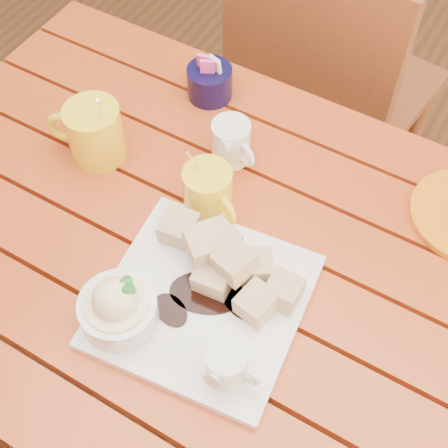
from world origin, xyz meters
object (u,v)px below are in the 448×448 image
Objects in this scene: coffee_mug_left at (93,132)px; coffee_mug_right at (209,191)px; table at (218,284)px; dessert_plate at (186,298)px; chair_far at (323,86)px.

coffee_mug_right is at bearing -18.45° from coffee_mug_left.
coffee_mug_right is (-0.05, 0.07, 0.15)m from table.
dessert_plate reaches higher than table.
coffee_mug_right is (-0.07, 0.18, 0.01)m from dessert_plate.
coffee_mug_left reaches higher than dessert_plate.
chair_far is at bearing 117.80° from coffee_mug_right.
chair_far is at bearing 97.91° from dessert_plate.
dessert_plate is 0.35m from coffee_mug_left.
coffee_mug_right is (0.23, -0.00, -0.01)m from coffee_mug_left.
coffee_mug_left is at bearing 148.95° from dessert_plate.
table is 1.31× the size of chair_far.
coffee_mug_left is 1.20× the size of coffee_mug_right.
table is at bearing -26.47° from coffee_mug_right.
dessert_plate is 0.19m from coffee_mug_right.
coffee_mug_right is at bearing 101.26° from chair_far.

